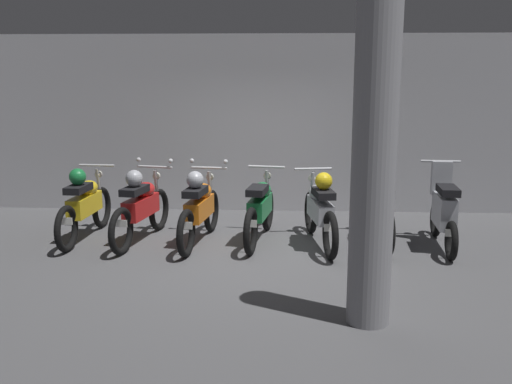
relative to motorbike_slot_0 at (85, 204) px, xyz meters
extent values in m
plane|color=#4C4C4F|center=(2.58, -0.70, -0.53)|extent=(80.00, 80.00, 0.00)
cube|color=#ADADB2|center=(2.58, 2.07, 1.01)|extent=(16.00, 0.30, 3.07)
torus|color=black|center=(0.04, 0.64, -0.20)|extent=(0.13, 0.65, 0.65)
torus|color=black|center=(-0.04, -0.66, -0.20)|extent=(0.13, 0.65, 0.65)
cube|color=gold|center=(0.00, -0.01, -0.01)|extent=(0.27, 0.84, 0.28)
ellipsoid|color=gold|center=(0.01, 0.15, 0.21)|extent=(0.29, 0.46, 0.22)
cube|color=black|center=(-0.01, -0.19, 0.27)|extent=(0.27, 0.53, 0.10)
cylinder|color=#B7BABF|center=(0.03, 0.54, 0.49)|extent=(0.56, 0.07, 0.04)
cylinder|color=#B7BABF|center=(0.04, 0.59, 0.12)|extent=(0.07, 0.16, 0.65)
sphere|color=silver|center=(0.04, 0.59, 0.34)|extent=(0.12, 0.12, 0.12)
cube|color=white|center=(-0.04, -0.63, -0.10)|extent=(0.16, 0.02, 0.10)
sphere|color=#197238|center=(-0.01, -0.19, 0.44)|extent=(0.24, 0.24, 0.24)
torus|color=black|center=(0.98, 0.54, -0.20)|extent=(0.21, 0.66, 0.65)
torus|color=black|center=(0.74, -0.74, -0.20)|extent=(0.21, 0.66, 0.65)
cube|color=red|center=(0.86, -0.10, -0.01)|extent=(0.37, 0.86, 0.28)
ellipsoid|color=red|center=(0.89, 0.05, 0.21)|extent=(0.34, 0.48, 0.22)
cube|color=black|center=(0.82, -0.28, 0.27)|extent=(0.33, 0.56, 0.10)
cylinder|color=#B7BABF|center=(0.96, 0.44, 0.49)|extent=(0.56, 0.14, 0.04)
sphere|color=#B7BABF|center=(0.70, 0.48, 0.59)|extent=(0.07, 0.07, 0.07)
sphere|color=#B7BABF|center=(1.21, 0.39, 0.59)|extent=(0.07, 0.07, 0.07)
cylinder|color=#B7BABF|center=(0.97, 0.49, 0.12)|extent=(0.08, 0.17, 0.65)
sphere|color=silver|center=(0.97, 0.49, 0.34)|extent=(0.12, 0.12, 0.12)
cube|color=white|center=(0.74, -0.71, -0.10)|extent=(0.16, 0.04, 0.10)
sphere|color=#9EA0A8|center=(0.82, -0.28, 0.44)|extent=(0.24, 0.24, 0.24)
torus|color=black|center=(1.80, 0.49, -0.20)|extent=(0.18, 0.66, 0.65)
torus|color=black|center=(1.63, -0.80, -0.20)|extent=(0.18, 0.66, 0.65)
cube|color=orange|center=(1.72, -0.16, -0.01)|extent=(0.33, 0.85, 0.28)
ellipsoid|color=orange|center=(1.74, 0.00, 0.21)|extent=(0.32, 0.47, 0.22)
cube|color=black|center=(1.69, -0.34, 0.27)|extent=(0.31, 0.55, 0.10)
cylinder|color=#B7BABF|center=(1.79, 0.39, 0.49)|extent=(0.56, 0.11, 0.04)
sphere|color=#B7BABF|center=(1.53, 0.42, 0.59)|extent=(0.07, 0.07, 0.07)
sphere|color=#B7BABF|center=(2.05, 0.35, 0.59)|extent=(0.07, 0.07, 0.07)
cylinder|color=#B7BABF|center=(1.80, 0.44, 0.12)|extent=(0.08, 0.17, 0.65)
sphere|color=silver|center=(1.80, 0.44, 0.34)|extent=(0.12, 0.12, 0.12)
cube|color=white|center=(1.63, -0.77, -0.10)|extent=(0.16, 0.03, 0.10)
sphere|color=#9EA0A8|center=(1.69, -0.34, 0.44)|extent=(0.24, 0.24, 0.24)
torus|color=black|center=(2.67, 0.63, -0.20)|extent=(0.18, 0.66, 0.65)
torus|color=black|center=(2.48, -0.66, -0.20)|extent=(0.18, 0.66, 0.65)
cube|color=#197238|center=(2.58, -0.02, -0.01)|extent=(0.34, 0.86, 0.28)
ellipsoid|color=#197238|center=(2.60, 0.14, 0.21)|extent=(0.32, 0.47, 0.22)
cube|color=black|center=(2.55, -0.20, 0.27)|extent=(0.31, 0.55, 0.10)
cylinder|color=#B7BABF|center=(2.66, 0.52, 0.49)|extent=(0.56, 0.12, 0.04)
cylinder|color=#B7BABF|center=(2.66, 0.58, 0.12)|extent=(0.08, 0.17, 0.65)
sphere|color=silver|center=(2.66, 0.58, 0.34)|extent=(0.12, 0.12, 0.12)
cube|color=white|center=(2.48, -0.63, -0.10)|extent=(0.16, 0.04, 0.10)
torus|color=black|center=(3.34, 0.47, -0.20)|extent=(0.19, 0.66, 0.65)
torus|color=black|center=(3.53, -0.82, -0.20)|extent=(0.19, 0.66, 0.65)
cube|color=#9EA0A8|center=(3.44, -0.17, -0.01)|extent=(0.35, 0.86, 0.28)
ellipsoid|color=#9EA0A8|center=(3.41, -0.02, 0.21)|extent=(0.32, 0.47, 0.22)
cube|color=black|center=(3.46, -0.35, 0.27)|extent=(0.32, 0.55, 0.10)
cylinder|color=#B7BABF|center=(3.35, 0.37, 0.49)|extent=(0.56, 0.12, 0.04)
cylinder|color=#B7BABF|center=(3.34, 0.42, 0.12)|extent=(0.08, 0.17, 0.65)
sphere|color=silver|center=(3.34, 0.42, 0.34)|extent=(0.12, 0.12, 0.12)
cube|color=white|center=(3.53, -0.79, -0.10)|extent=(0.16, 0.04, 0.10)
sphere|color=gold|center=(3.46, -0.35, 0.44)|extent=(0.24, 0.24, 0.24)
torus|color=black|center=(4.28, 0.67, -0.20)|extent=(0.11, 0.65, 0.65)
torus|color=black|center=(4.31, -0.63, -0.20)|extent=(0.11, 0.65, 0.65)
cube|color=black|center=(4.29, 0.02, -0.01)|extent=(0.24, 0.84, 0.28)
ellipsoid|color=black|center=(4.29, 0.17, 0.21)|extent=(0.27, 0.45, 0.22)
cube|color=black|center=(4.30, -0.17, 0.27)|extent=(0.25, 0.53, 0.10)
cylinder|color=#B7BABF|center=(4.28, 0.56, 0.49)|extent=(0.56, 0.05, 0.04)
cylinder|color=#B7BABF|center=(4.28, 0.61, 0.12)|extent=(0.06, 0.16, 0.65)
sphere|color=silver|center=(4.28, 0.61, 0.34)|extent=(0.12, 0.12, 0.12)
cube|color=white|center=(4.31, -0.61, -0.10)|extent=(0.16, 0.02, 0.10)
torus|color=black|center=(5.20, 0.37, -0.26)|extent=(0.13, 0.54, 0.53)
torus|color=black|center=(5.11, -0.78, -0.26)|extent=(0.13, 0.54, 0.53)
cube|color=#9EA0A8|center=(5.15, -0.20, 0.01)|extent=(0.27, 0.75, 0.44)
cube|color=#9EA0A8|center=(5.18, 0.14, 0.41)|extent=(0.29, 0.14, 0.48)
cube|color=black|center=(5.14, -0.36, 0.33)|extent=(0.28, 0.54, 0.10)
cylinder|color=#B7BABF|center=(5.19, 0.28, 0.63)|extent=(0.56, 0.08, 0.04)
cylinder|color=#B7BABF|center=(5.19, 0.32, 0.16)|extent=(0.07, 0.15, 0.85)
sphere|color=silver|center=(5.19, 0.32, 0.48)|extent=(0.12, 0.12, 0.12)
cube|color=white|center=(5.11, -0.75, -0.16)|extent=(0.16, 0.02, 0.10)
cylinder|color=gray|center=(3.76, -2.76, 1.01)|extent=(0.42, 0.42, 3.07)
camera|label=1|loc=(2.93, -8.17, 1.89)|focal=40.73mm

